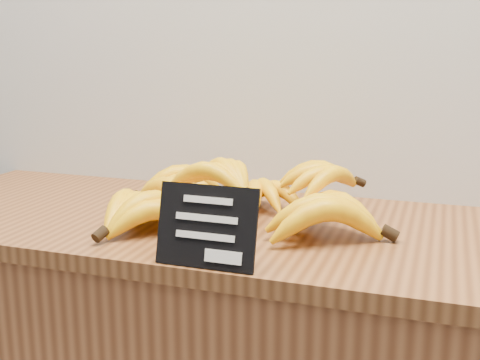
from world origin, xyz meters
name	(u,v)px	position (x,y,z in m)	size (l,w,h in m)	color
counter_top	(249,228)	(0.06, 2.75, 0.92)	(1.47, 0.54, 0.03)	brown
chalkboard_sign	(207,227)	(0.07, 2.50, 0.99)	(0.16, 0.01, 0.12)	black
banana_pile	(236,198)	(0.04, 2.74, 0.98)	(0.58, 0.39, 0.11)	yellow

